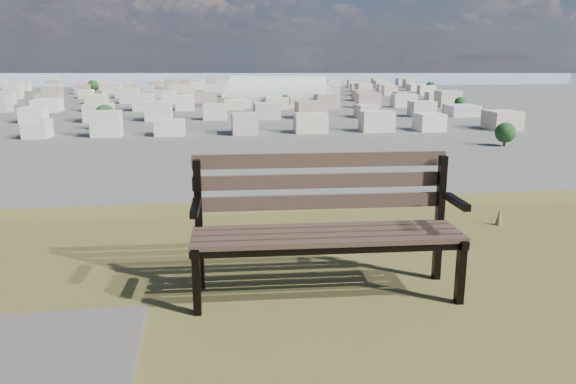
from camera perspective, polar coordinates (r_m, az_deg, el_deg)
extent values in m
cube|color=#412F25|center=(3.80, 4.46, -5.21)|extent=(1.90, 0.17, 0.04)
cube|color=#412F25|center=(3.92, 4.14, -4.62)|extent=(1.90, 0.17, 0.04)
cube|color=#412F25|center=(4.04, 3.84, -4.06)|extent=(1.90, 0.17, 0.04)
cube|color=#412F25|center=(4.16, 3.56, -3.54)|extent=(1.90, 0.17, 0.04)
cube|color=#412F25|center=(4.19, 3.41, -1.00)|extent=(1.90, 0.12, 0.11)
cube|color=#412F25|center=(4.18, 3.38, 1.12)|extent=(1.90, 0.12, 0.11)
cube|color=#412F25|center=(4.18, 3.35, 3.25)|extent=(1.90, 0.12, 0.11)
cube|color=black|center=(3.82, -9.27, -8.99)|extent=(0.06, 0.07, 0.46)
cube|color=black|center=(4.16, -9.03, -3.37)|extent=(0.06, 0.07, 0.97)
cube|color=black|center=(3.95, -9.20, -5.12)|extent=(0.07, 0.53, 0.05)
cube|color=black|center=(3.82, -9.39, -1.62)|extent=(0.07, 0.38, 0.05)
cube|color=black|center=(4.11, 17.13, -7.76)|extent=(0.06, 0.07, 0.46)
cube|color=black|center=(4.43, 15.14, -2.63)|extent=(0.06, 0.07, 0.97)
cube|color=black|center=(4.23, 16.24, -4.22)|extent=(0.07, 0.53, 0.05)
cube|color=black|center=(4.12, 16.74, -0.93)|extent=(0.07, 0.38, 0.05)
cube|color=black|center=(3.81, 4.47, -5.94)|extent=(1.90, 0.12, 0.04)
cube|color=black|center=(4.18, 3.52, -4.12)|extent=(1.90, 0.12, 0.04)
cone|color=brown|center=(6.17, 20.68, -2.36)|extent=(0.08, 0.08, 0.18)
cube|color=beige|center=(318.35, -1.01, 9.20)|extent=(56.73, 32.46, 5.93)
cylinder|color=white|center=(318.14, -1.01, 9.73)|extent=(56.73, 32.46, 22.54)
cube|color=beige|center=(211.84, -24.32, 6.00)|extent=(11.00, 11.00, 7.00)
cube|color=#A9A091|center=(206.39, -17.89, 6.38)|extent=(11.00, 11.00, 7.00)
cube|color=#C4B09B|center=(203.65, -11.19, 6.68)|extent=(11.00, 11.00, 7.00)
cube|color=#B0B0B5|center=(203.71, -4.39, 6.90)|extent=(11.00, 11.00, 7.00)
cube|color=beige|center=(206.58, 2.32, 7.02)|extent=(11.00, 11.00, 7.00)
cube|color=gray|center=(212.14, 8.76, 7.04)|extent=(11.00, 11.00, 7.00)
cube|color=beige|center=(220.19, 14.80, 6.98)|extent=(11.00, 11.00, 7.00)
cube|color=beige|center=(230.47, 20.36, 6.86)|extent=(11.00, 11.00, 7.00)
cube|color=#C4B09B|center=(262.96, -23.87, 7.27)|extent=(11.00, 11.00, 7.00)
cube|color=#B0B0B5|center=(257.48, -18.69, 7.60)|extent=(11.00, 11.00, 7.00)
cube|color=beige|center=(254.15, -13.32, 7.88)|extent=(11.00, 11.00, 7.00)
cube|color=gray|center=(253.06, -7.86, 8.09)|extent=(11.00, 11.00, 7.00)
cube|color=beige|center=(254.24, -2.39, 8.23)|extent=(11.00, 11.00, 7.00)
cube|color=beige|center=(257.67, 2.99, 8.29)|extent=(11.00, 11.00, 7.00)
cube|color=beige|center=(263.25, 8.18, 8.28)|extent=(11.00, 11.00, 7.00)
cube|color=#A9A091|center=(270.84, 13.12, 8.21)|extent=(11.00, 11.00, 7.00)
cube|color=#C4B09B|center=(280.29, 17.75, 8.09)|extent=(11.00, 11.00, 7.00)
cube|color=gray|center=(314.18, -23.57, 8.13)|extent=(11.00, 11.00, 7.00)
cube|color=beige|center=(308.67, -19.23, 8.42)|extent=(11.00, 11.00, 7.00)
cube|color=beige|center=(304.95, -14.76, 8.67)|extent=(11.00, 11.00, 7.00)
cube|color=beige|center=(303.10, -10.20, 8.87)|extent=(11.00, 11.00, 7.00)
cube|color=#A9A091|center=(303.14, -5.61, 9.02)|extent=(11.00, 11.00, 7.00)
cube|color=#C4B09B|center=(305.08, -1.04, 9.11)|extent=(11.00, 11.00, 7.00)
cube|color=#B0B0B5|center=(308.87, 3.44, 9.14)|extent=(11.00, 11.00, 7.00)
cube|color=beige|center=(314.46, 7.78, 9.12)|extent=(11.00, 11.00, 7.00)
cube|color=gray|center=(321.74, 11.96, 9.05)|extent=(11.00, 11.00, 7.00)
cube|color=beige|center=(330.61, 15.92, 8.94)|extent=(11.00, 11.00, 7.00)
cube|color=beige|center=(372.44, -26.94, 8.46)|extent=(11.00, 11.00, 7.00)
cube|color=#A9A091|center=(365.45, -23.34, 8.75)|extent=(11.00, 11.00, 7.00)
cube|color=#C4B09B|center=(359.93, -19.62, 9.01)|extent=(11.00, 11.00, 7.00)
cube|color=#B0B0B5|center=(355.94, -15.79, 9.24)|extent=(11.00, 11.00, 7.00)
cube|color=beige|center=(353.54, -11.88, 9.43)|extent=(11.00, 11.00, 7.00)
cube|color=gray|center=(352.76, -7.94, 9.58)|extent=(11.00, 11.00, 7.00)
cube|color=beige|center=(353.61, -3.99, 9.68)|extent=(11.00, 11.00, 7.00)
cube|color=beige|center=(356.08, -0.08, 9.74)|extent=(11.00, 11.00, 7.00)
cube|color=beige|center=(360.14, 3.76, 9.75)|extent=(11.00, 11.00, 7.00)
cube|color=#A9A091|center=(365.72, 7.50, 9.72)|extent=(11.00, 11.00, 7.00)
cube|color=#C4B09B|center=(372.78, 11.11, 9.66)|extent=(11.00, 11.00, 7.00)
cube|color=#B0B0B5|center=(381.21, 14.57, 9.56)|extent=(11.00, 11.00, 7.00)
cube|color=gray|center=(423.59, -26.34, 8.96)|extent=(11.00, 11.00, 7.00)
cube|color=beige|center=(416.76, -23.18, 9.22)|extent=(11.00, 11.00, 7.00)
cube|color=beige|center=(411.23, -19.91, 9.45)|extent=(11.00, 11.00, 7.00)
cube|color=beige|center=(407.03, -16.56, 9.66)|extent=(11.00, 11.00, 7.00)
cube|color=#A9A091|center=(404.22, -13.15, 9.84)|extent=(11.00, 11.00, 7.00)
cube|color=#C4B09B|center=(402.83, -9.70, 9.98)|extent=(11.00, 11.00, 7.00)
cube|color=#B0B0B5|center=(402.86, -6.23, 10.09)|extent=(11.00, 11.00, 7.00)
cube|color=beige|center=(404.32, -2.78, 10.17)|extent=(11.00, 11.00, 7.00)
cube|color=gray|center=(407.19, 0.64, 10.21)|extent=(11.00, 11.00, 7.00)
cube|color=beige|center=(411.44, 4.00, 10.21)|extent=(11.00, 11.00, 7.00)
cube|color=beige|center=(417.03, 7.28, 10.18)|extent=(11.00, 11.00, 7.00)
cube|color=beige|center=(423.91, 10.46, 10.12)|extent=(11.00, 11.00, 7.00)
cube|color=#A9A091|center=(432.01, 13.54, 10.03)|extent=(11.00, 11.00, 7.00)
cube|color=#B0B0B5|center=(474.79, -25.88, 9.35)|extent=(11.00, 11.00, 7.00)
cube|color=beige|center=(468.09, -23.05, 9.58)|extent=(11.00, 11.00, 7.00)
cube|color=gray|center=(462.55, -20.14, 9.79)|extent=(11.00, 11.00, 7.00)
cube|color=beige|center=(458.20, -17.16, 9.98)|extent=(11.00, 11.00, 7.00)
cube|color=beige|center=(455.07, -14.13, 10.15)|extent=(11.00, 11.00, 7.00)
cube|color=beige|center=(453.20, -11.07, 10.29)|extent=(11.00, 11.00, 7.00)
cube|color=#A9A091|center=(452.59, -7.99, 10.41)|extent=(11.00, 11.00, 7.00)
cube|color=#C4B09B|center=(453.25, -4.90, 10.49)|extent=(11.00, 11.00, 7.00)
cube|color=#B0B0B5|center=(455.18, -1.83, 10.54)|extent=(11.00, 11.00, 7.00)
cube|color=beige|center=(458.36, 1.20, 10.57)|extent=(11.00, 11.00, 7.00)
cube|color=gray|center=(462.77, 4.19, 10.56)|extent=(11.00, 11.00, 7.00)
cube|color=beige|center=(468.36, 7.11, 10.53)|extent=(11.00, 11.00, 7.00)
cube|color=beige|center=(475.10, 9.96, 10.48)|extent=(11.00, 11.00, 7.00)
cube|color=beige|center=(482.95, 12.71, 10.40)|extent=(11.00, 11.00, 7.00)
cube|color=#C4B09B|center=(526.03, -25.50, 9.66)|extent=(11.00, 11.00, 7.00)
cube|color=#B0B0B5|center=(519.45, -22.94, 9.87)|extent=(11.00, 11.00, 7.00)
cube|color=beige|center=(513.90, -20.32, 10.07)|extent=(11.00, 11.00, 7.00)
cube|color=gray|center=(509.42, -17.64, 10.24)|extent=(11.00, 11.00, 7.00)
cube|color=beige|center=(506.04, -14.92, 10.40)|extent=(11.00, 11.00, 7.00)
cube|color=beige|center=(503.78, -12.17, 10.54)|extent=(11.00, 11.00, 7.00)
cube|color=beige|center=(502.66, -9.39, 10.65)|extent=(11.00, 11.00, 7.00)
cube|color=#A9A091|center=(502.69, -6.61, 10.74)|extent=(11.00, 11.00, 7.00)
cube|color=#C4B09B|center=(503.86, -3.83, 10.80)|extent=(11.00, 11.00, 7.00)
cube|color=#B0B0B5|center=(506.16, -1.07, 10.84)|extent=(11.00, 11.00, 7.00)
cube|color=beige|center=(509.59, 1.66, 10.86)|extent=(11.00, 11.00, 7.00)
cube|color=gray|center=(514.11, 4.34, 10.85)|extent=(11.00, 11.00, 7.00)
cube|color=beige|center=(519.71, 6.98, 10.82)|extent=(11.00, 11.00, 7.00)
cube|color=beige|center=(526.34, 9.55, 10.76)|extent=(11.00, 11.00, 7.00)
cube|color=beige|center=(533.97, 12.05, 10.69)|extent=(11.00, 11.00, 7.00)
cube|color=#C4B09B|center=(577.31, -25.19, 9.92)|extent=(11.00, 11.00, 7.00)
cube|color=#B0B0B5|center=(570.81, -22.86, 10.11)|extent=(11.00, 11.00, 7.00)
cube|color=beige|center=(565.25, -20.47, 10.29)|extent=(11.00, 11.00, 7.00)
cube|color=gray|center=(560.67, -18.04, 10.45)|extent=(11.00, 11.00, 7.00)
cube|color=beige|center=(557.09, -15.57, 10.60)|extent=(11.00, 11.00, 7.00)
cube|color=beige|center=(554.52, -13.07, 10.73)|extent=(11.00, 11.00, 7.00)
cube|color=beige|center=(552.98, -10.55, 10.85)|extent=(11.00, 11.00, 7.00)
cube|color=#A9A091|center=(552.48, -8.02, 10.94)|extent=(11.00, 11.00, 7.00)
cube|color=#C4B09B|center=(553.03, -5.48, 11.01)|extent=(11.00, 11.00, 7.00)
cube|color=#B0B0B5|center=(554.61, -2.96, 11.06)|extent=(11.00, 11.00, 7.00)
cube|color=beige|center=(557.22, -0.45, 11.09)|extent=(11.00, 11.00, 7.00)
cube|color=gray|center=(560.85, 2.02, 11.09)|extent=(11.00, 11.00, 7.00)
cube|color=beige|center=(565.48, 4.47, 11.08)|extent=(11.00, 11.00, 7.00)
cube|color=beige|center=(571.07, 6.86, 11.05)|extent=(11.00, 11.00, 7.00)
cube|color=beige|center=(577.61, 9.21, 11.00)|extent=(11.00, 11.00, 7.00)
cube|color=#A9A091|center=(585.07, 11.50, 10.94)|extent=(11.00, 11.00, 7.00)
cylinder|color=#302618|center=(187.33, 21.13, 4.70)|extent=(0.80, 0.80, 2.10)
sphere|color=black|center=(186.93, 21.21, 5.66)|extent=(6.30, 6.30, 6.30)
cylinder|color=#302618|center=(226.90, -18.01, 6.41)|extent=(0.80, 0.80, 2.70)
sphere|color=black|center=(226.48, -18.09, 7.42)|extent=(8.10, 8.10, 8.10)
cylinder|color=#302618|center=(311.80, 17.03, 8.16)|extent=(0.80, 0.80, 1.95)
sphere|color=black|center=(311.57, 17.06, 8.69)|extent=(5.85, 5.85, 5.85)
cylinder|color=#302618|center=(407.33, 0.64, 9.87)|extent=(0.80, 0.80, 2.25)
sphere|color=black|center=(407.13, 0.64, 10.35)|extent=(6.75, 6.75, 6.75)
cylinder|color=#302618|center=(471.26, -19.15, 9.67)|extent=(0.80, 0.80, 2.85)
sphere|color=black|center=(471.05, -19.19, 10.19)|extent=(8.55, 8.55, 8.55)
cylinder|color=#302618|center=(519.05, -22.70, 9.63)|extent=(0.80, 0.80, 2.40)
sphere|color=black|center=(518.89, -22.74, 10.03)|extent=(7.20, 7.20, 7.20)
cylinder|color=#302618|center=(305.78, -0.29, 8.66)|extent=(0.80, 0.80, 2.10)
sphere|color=black|center=(305.53, -0.29, 9.25)|extent=(6.30, 6.30, 6.30)
cylinder|color=#302618|center=(455.85, 14.27, 9.87)|extent=(0.80, 0.80, 2.55)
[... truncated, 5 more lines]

